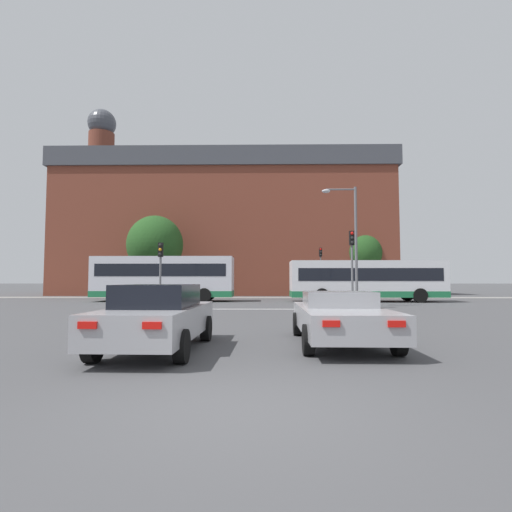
% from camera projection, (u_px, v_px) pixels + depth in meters
% --- Properties ---
extents(ground_plane, '(400.00, 400.00, 0.00)m').
position_uv_depth(ground_plane, '(243.00, 410.00, 4.73)').
color(ground_plane, '#474749').
extents(stop_line_strip, '(8.03, 0.30, 0.01)m').
position_uv_depth(stop_line_strip, '(258.00, 309.00, 21.48)').
color(stop_line_strip, silver).
rests_on(stop_line_strip, ground_plane).
extents(far_pavement, '(68.93, 2.50, 0.01)m').
position_uv_depth(far_pavement, '(259.00, 297.00, 36.10)').
color(far_pavement, gray).
rests_on(far_pavement, ground_plane).
extents(brick_civic_building, '(36.29, 11.98, 21.53)m').
position_uv_depth(brick_civic_building, '(225.00, 226.00, 45.70)').
color(brick_civic_building, brown).
rests_on(brick_civic_building, ground_plane).
extents(car_saloon_left, '(1.98, 4.57, 1.45)m').
position_uv_depth(car_saloon_left, '(158.00, 316.00, 8.84)').
color(car_saloon_left, '#9E9EA3').
rests_on(car_saloon_left, ground_plane).
extents(car_roadster_right, '(2.11, 4.94, 1.27)m').
position_uv_depth(car_roadster_right, '(340.00, 317.00, 9.74)').
color(car_roadster_right, '#9E9EA3').
rests_on(car_roadster_right, ground_plane).
extents(bus_crossing_lead, '(11.01, 2.76, 2.96)m').
position_uv_depth(bus_crossing_lead, '(366.00, 280.00, 29.07)').
color(bus_crossing_lead, silver).
rests_on(bus_crossing_lead, ground_plane).
extents(bus_crossing_trailing, '(10.27, 2.66, 3.30)m').
position_uv_depth(bus_crossing_trailing, '(164.00, 277.00, 29.64)').
color(bus_crossing_trailing, silver).
rests_on(bus_crossing_trailing, ground_plane).
extents(traffic_light_near_left, '(0.26, 0.31, 3.66)m').
position_uv_depth(traffic_light_near_left, '(160.00, 264.00, 22.26)').
color(traffic_light_near_left, slate).
rests_on(traffic_light_near_left, ground_plane).
extents(traffic_light_near_right, '(0.26, 0.31, 4.30)m').
position_uv_depth(traffic_light_near_right, '(352.00, 256.00, 22.10)').
color(traffic_light_near_right, slate).
rests_on(traffic_light_near_right, ground_plane).
extents(traffic_light_far_right, '(0.26, 0.31, 4.50)m').
position_uv_depth(traffic_light_far_right, '(321.00, 264.00, 35.79)').
color(traffic_light_far_right, slate).
rests_on(traffic_light_far_right, ground_plane).
extents(street_lamp_junction, '(2.08, 0.36, 7.13)m').
position_uv_depth(street_lamp_junction, '(350.00, 233.00, 23.66)').
color(street_lamp_junction, slate).
rests_on(street_lamp_junction, ground_plane).
extents(pedestrian_waiting, '(0.45, 0.36, 1.62)m').
position_uv_depth(pedestrian_waiting, '(304.00, 287.00, 35.26)').
color(pedestrian_waiting, black).
rests_on(pedestrian_waiting, ground_plane).
extents(pedestrian_walking_east, '(0.31, 0.44, 1.82)m').
position_uv_depth(pedestrian_walking_east, '(334.00, 286.00, 36.05)').
color(pedestrian_walking_east, brown).
rests_on(pedestrian_walking_east, ground_plane).
extents(pedestrian_walking_west, '(0.40, 0.24, 1.67)m').
position_uv_depth(pedestrian_walking_west, '(333.00, 287.00, 35.22)').
color(pedestrian_walking_west, black).
rests_on(pedestrian_walking_west, ground_plane).
extents(tree_by_building, '(5.09, 5.09, 7.49)m').
position_uv_depth(tree_by_building, '(155.00, 245.00, 36.51)').
color(tree_by_building, '#4C3823').
rests_on(tree_by_building, ground_plane).
extents(tree_kerbside, '(4.00, 4.00, 6.42)m').
position_uv_depth(tree_kerbside, '(363.00, 253.00, 40.65)').
color(tree_kerbside, '#4C3823').
rests_on(tree_kerbside, ground_plane).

